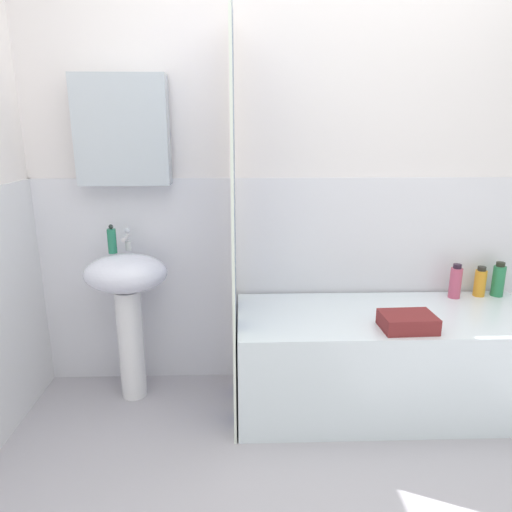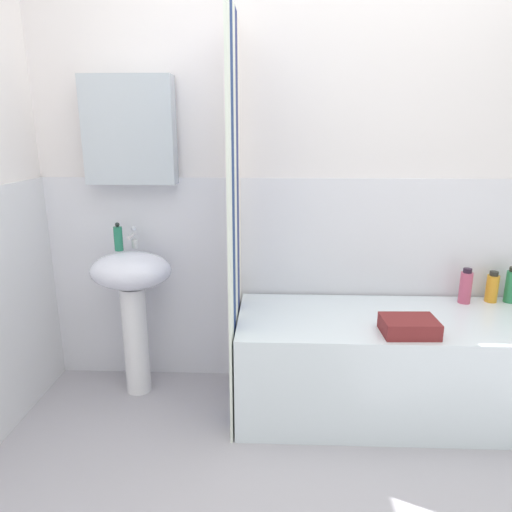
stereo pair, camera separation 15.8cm
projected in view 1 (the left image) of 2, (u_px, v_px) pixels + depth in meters
wall_back_tiled at (299, 189)px, 2.60m from camera, size 3.60×0.18×2.40m
sink at (127, 295)px, 2.48m from camera, size 0.44×0.34×0.82m
faucet at (127, 240)px, 2.49m from camera, size 0.03×0.12×0.12m
soap_dispenser at (112, 240)px, 2.45m from camera, size 0.05×0.05×0.16m
bathtub at (387, 359)px, 2.49m from camera, size 1.59×0.64×0.53m
shower_curtain at (234, 226)px, 2.27m from camera, size 0.01×0.64×2.00m
lotion_bottle at (498, 280)px, 2.65m from camera, size 0.07×0.07×0.20m
body_wash_bottle at (480, 282)px, 2.66m from camera, size 0.07×0.07×0.18m
shampoo_bottle at (456, 282)px, 2.62m from camera, size 0.06×0.06×0.20m
towel_folded at (408, 322)px, 2.21m from camera, size 0.26×0.19×0.08m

